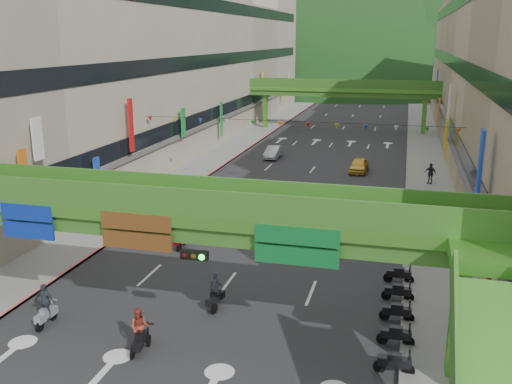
{
  "coord_description": "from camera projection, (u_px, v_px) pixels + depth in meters",
  "views": [
    {
      "loc": [
        8.59,
        -14.67,
        12.67
      ],
      "look_at": [
        0.0,
        18.0,
        3.5
      ],
      "focal_mm": 40.0,
      "sensor_mm": 36.0,
      "label": 1
    }
  ],
  "objects": [
    {
      "name": "scooter_rider_left",
      "position": [
        45.0,
        305.0,
        25.65
      ],
      "size": [
        1.02,
        1.6,
        2.06
      ],
      "color": "gray",
      "rests_on": "ground"
    },
    {
      "name": "pedestrian_dark",
      "position": [
        430.0,
        175.0,
        50.4
      ],
      "size": [
        1.16,
        0.9,
        1.84
      ],
      "primitive_type": "imported",
      "rotation": [
        0.0,
        0.0,
        -0.48
      ],
      "color": "black",
      "rests_on": "ground"
    },
    {
      "name": "parked_scooter_row",
      "position": [
        397.0,
        311.0,
        26.16
      ],
      "size": [
        1.6,
        9.35,
        1.08
      ],
      "color": "black",
      "rests_on": "ground"
    },
    {
      "name": "bunting_string",
      "position": [
        294.0,
        124.0,
        45.56
      ],
      "size": [
        26.0,
        0.36,
        0.47
      ],
      "color": "black",
      "rests_on": "ground"
    },
    {
      "name": "road_slab",
      "position": [
        326.0,
        151.0,
        65.79
      ],
      "size": [
        18.0,
        140.0,
        0.02
      ],
      "primitive_type": "cube",
      "color": "#28282B",
      "rests_on": "ground"
    },
    {
      "name": "pedestrian_red",
      "position": [
        418.0,
        253.0,
        32.41
      ],
      "size": [
        0.81,
        0.64,
        1.62
      ],
      "primitive_type": "imported",
      "rotation": [
        0.0,
        0.0,
        -0.03
      ],
      "color": "red",
      "rests_on": "ground"
    },
    {
      "name": "curb_right",
      "position": [
        408.0,
        154.0,
        63.53
      ],
      "size": [
        0.2,
        140.0,
        0.18
      ],
      "primitive_type": "cube",
      "color": "gray",
      "rests_on": "ground"
    },
    {
      "name": "overpass_near",
      "position": [
        198.0,
        233.0,
        22.55
      ],
      "size": [
        28.0,
        12.27,
        7.1
      ],
      "color": "#4C9E2D",
      "rests_on": "ground"
    },
    {
      "name": "scooter_rider_mid",
      "position": [
        140.0,
        330.0,
        23.47
      ],
      "size": [
        0.89,
        1.59,
        1.98
      ],
      "color": "black",
      "rests_on": "ground"
    },
    {
      "name": "hill_left",
      "position": [
        327.0,
        81.0,
        172.14
      ],
      "size": [
        168.0,
        140.0,
        112.0
      ],
      "primitive_type": "ellipsoid",
      "color": "#1C4419",
      "rests_on": "ground"
    },
    {
      "name": "curb_left",
      "position": [
        250.0,
        147.0,
        68.0
      ],
      "size": [
        0.2,
        140.0,
        0.18
      ],
      "primitive_type": "cube",
      "color": "#CC5959",
      "rests_on": "ground"
    },
    {
      "name": "car_yellow",
      "position": [
        359.0,
        165.0,
        55.32
      ],
      "size": [
        1.81,
        4.09,
        1.37
      ],
      "primitive_type": "imported",
      "rotation": [
        0.0,
        0.0,
        -0.05
      ],
      "color": "gold",
      "rests_on": "ground"
    },
    {
      "name": "sidewalk_left",
      "position": [
        235.0,
        146.0,
        68.47
      ],
      "size": [
        4.0,
        140.0,
        0.15
      ],
      "primitive_type": "cube",
      "color": "gray",
      "rests_on": "ground"
    },
    {
      "name": "scooter_rider_far",
      "position": [
        181.0,
        234.0,
        35.2
      ],
      "size": [
        0.8,
        1.6,
        1.89
      ],
      "color": "#6D0407",
      "rests_on": "ground"
    },
    {
      "name": "overpass_far",
      "position": [
        343.0,
        92.0,
        78.37
      ],
      "size": [
        28.0,
        2.2,
        7.1
      ],
      "color": "#4C9E2D",
      "rests_on": "ground"
    },
    {
      "name": "hill_right",
      "position": [
        461.0,
        79.0,
        180.99
      ],
      "size": [
        208.0,
        176.0,
        128.0
      ],
      "primitive_type": "ellipsoid",
      "color": "#1C4419",
      "rests_on": "ground"
    },
    {
      "name": "sidewalk_right",
      "position": [
        425.0,
        155.0,
        63.07
      ],
      "size": [
        4.0,
        140.0,
        0.15
      ],
      "primitive_type": "cube",
      "color": "gray",
      "rests_on": "ground"
    },
    {
      "name": "pedestrian_blue",
      "position": [
        465.0,
        267.0,
        30.48
      ],
      "size": [
        0.85,
        0.67,
        1.6
      ],
      "primitive_type": "imported",
      "rotation": [
        0.0,
        0.0,
        2.85
      ],
      "color": "#343656",
      "rests_on": "ground"
    },
    {
      "name": "building_row_right",
      "position": [
        512.0,
        70.0,
        58.67
      ],
      "size": [
        12.8,
        95.0,
        19.0
      ],
      "color": "gray",
      "rests_on": "ground"
    },
    {
      "name": "scooter_rider_near",
      "position": [
        215.0,
        292.0,
        27.34
      ],
      "size": [
        0.71,
        1.58,
        1.89
      ],
      "color": "black",
      "rests_on": "ground"
    },
    {
      "name": "building_row_left",
      "position": [
        171.0,
        65.0,
        67.96
      ],
      "size": [
        12.8,
        95.0,
        19.0
      ],
      "color": "#9E937F",
      "rests_on": "ground"
    },
    {
      "name": "car_silver",
      "position": [
        273.0,
        152.0,
        61.78
      ],
      "size": [
        1.44,
        3.99,
        1.31
      ],
      "primitive_type": "imported",
      "rotation": [
        0.0,
        0.0,
        -0.01
      ],
      "color": "#B7B9C0",
      "rests_on": "ground"
    }
  ]
}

